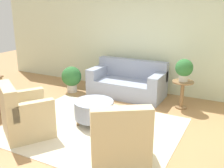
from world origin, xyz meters
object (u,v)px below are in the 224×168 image
at_px(ottoman_table, 94,109).
at_px(side_table, 182,90).
at_px(potted_plant_floor, 72,77).
at_px(armchair_right, 119,140).
at_px(armchair_left, 24,115).
at_px(potted_plant_on_side_table, 184,69).
at_px(couch, 128,83).

bearing_deg(ottoman_table, side_table, 50.35).
distance_m(ottoman_table, potted_plant_floor, 2.07).
distance_m(armchair_right, side_table, 2.56).
relative_size(armchair_left, side_table, 1.78).
xyz_separation_m(armchair_left, ottoman_table, (0.86, 0.94, -0.07)).
bearing_deg(armchair_left, ottoman_table, 47.53).
distance_m(armchair_right, potted_plant_on_side_table, 2.62).
distance_m(armchair_right, potted_plant_floor, 3.44).
xyz_separation_m(couch, armchair_left, (-0.76, -2.77, 0.05)).
bearing_deg(armchair_right, side_table, 82.76).
distance_m(potted_plant_on_side_table, potted_plant_floor, 2.90).
bearing_deg(ottoman_table, couch, 93.37).
xyz_separation_m(couch, potted_plant_on_side_table, (1.43, -0.24, 0.59)).
distance_m(armchair_right, ottoman_table, 1.38).
xyz_separation_m(armchair_right, side_table, (0.32, 2.54, 0.05)).
relative_size(couch, potted_plant_floor, 2.74).
bearing_deg(armchair_right, armchair_left, 180.00).
relative_size(armchair_left, potted_plant_floor, 1.64).
xyz_separation_m(side_table, potted_plant_on_side_table, (-0.00, -0.00, 0.49)).
relative_size(couch, potted_plant_on_side_table, 3.80).
distance_m(couch, armchair_left, 2.88).
xyz_separation_m(ottoman_table, potted_plant_floor, (-1.53, 1.40, 0.10)).
height_order(couch, side_table, couch).
bearing_deg(potted_plant_on_side_table, armchair_right, -97.24).
bearing_deg(armchair_right, potted_plant_on_side_table, 82.76).
distance_m(armchair_left, side_table, 3.35).
bearing_deg(couch, armchair_left, -105.24).
distance_m(side_table, potted_plant_on_side_table, 0.49).
bearing_deg(potted_plant_floor, potted_plant_on_side_table, 3.99).
distance_m(couch, armchair_right, 2.99).
bearing_deg(couch, potted_plant_on_side_table, -9.41).
relative_size(couch, side_table, 2.98).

